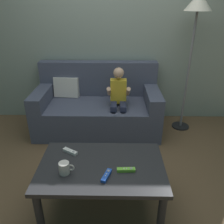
{
  "coord_description": "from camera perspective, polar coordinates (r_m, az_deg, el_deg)",
  "views": [
    {
      "loc": [
        0.06,
        -1.77,
        1.62
      ],
      "look_at": [
        0.03,
        0.39,
        0.58
      ],
      "focal_mm": 36.61,
      "sensor_mm": 36.0,
      "label": 1
    }
  ],
  "objects": [
    {
      "name": "wall_back",
      "position": [
        3.28,
        -0.14,
        19.24
      ],
      "size": [
        4.69,
        0.05,
        2.5
      ],
      "primitive_type": "cube",
      "color": "gray",
      "rests_on": "ground"
    },
    {
      "name": "couch",
      "position": [
        3.17,
        -3.67,
        1.14
      ],
      "size": [
        1.64,
        0.8,
        0.88
      ],
      "color": "#474C60",
      "rests_on": "ground"
    },
    {
      "name": "game_remote_lime_center",
      "position": [
        1.81,
        3.55,
        -14.21
      ],
      "size": [
        0.14,
        0.04,
        0.03
      ],
      "color": "#72C638",
      "rests_on": "coffee_table"
    },
    {
      "name": "floor_lamp",
      "position": [
        3.04,
        20.45,
        21.98
      ],
      "size": [
        0.32,
        0.32,
        1.73
      ],
      "color": "black",
      "rests_on": "ground"
    },
    {
      "name": "ground_plane",
      "position": [
        2.4,
        -0.82,
        -16.69
      ],
      "size": [
        9.39,
        9.39,
        0.0
      ],
      "primitive_type": "plane",
      "color": "brown"
    },
    {
      "name": "game_remote_white_far_corner",
      "position": [
        2.02,
        -10.4,
        -9.64
      ],
      "size": [
        0.14,
        0.11,
        0.03
      ],
      "color": "white",
      "rests_on": "coffee_table"
    },
    {
      "name": "coffee_mug",
      "position": [
        1.8,
        -11.75,
        -13.54
      ],
      "size": [
        0.12,
        0.08,
        0.09
      ],
      "color": "silver",
      "rests_on": "coffee_table"
    },
    {
      "name": "person_seated_on_couch",
      "position": [
        2.91,
        1.59,
        3.37
      ],
      "size": [
        0.29,
        0.35,
        0.89
      ],
      "color": "#282D47",
      "rests_on": "ground"
    },
    {
      "name": "coffee_table",
      "position": [
        1.91,
        -2.6,
        -14.66
      ],
      "size": [
        1.0,
        0.63,
        0.45
      ],
      "color": "#232326",
      "rests_on": "ground"
    },
    {
      "name": "game_remote_blue_near_edge",
      "position": [
        1.75,
        -1.39,
        -15.56
      ],
      "size": [
        0.08,
        0.14,
        0.03
      ],
      "color": "blue",
      "rests_on": "coffee_table"
    }
  ]
}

